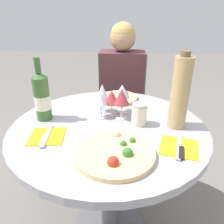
{
  "coord_description": "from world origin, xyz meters",
  "views": [
    {
      "loc": [
        0.09,
        -0.94,
        1.25
      ],
      "look_at": [
        0.02,
        -0.06,
        0.83
      ],
      "focal_mm": 35.0,
      "sensor_mm": 36.0,
      "label": 1
    }
  ],
  "objects_px": {
    "seated_diner": "(121,105)",
    "wine_bottle": "(42,97)",
    "dining_table": "(109,147)",
    "tall_carafe": "(180,93)",
    "chair_behind_diner": "(122,109)",
    "pizza_large": "(115,152)"
  },
  "relations": [
    {
      "from": "seated_diner",
      "to": "wine_bottle",
      "type": "bearing_deg",
      "value": 60.29
    },
    {
      "from": "dining_table",
      "to": "tall_carafe",
      "type": "xyz_separation_m",
      "value": [
        0.33,
        0.01,
        0.31
      ]
    },
    {
      "from": "dining_table",
      "to": "chair_behind_diner",
      "type": "distance_m",
      "value": 0.86
    },
    {
      "from": "pizza_large",
      "to": "tall_carafe",
      "type": "height_order",
      "value": "tall_carafe"
    },
    {
      "from": "dining_table",
      "to": "chair_behind_diner",
      "type": "xyz_separation_m",
      "value": [
        0.04,
        0.84,
        -0.17
      ]
    },
    {
      "from": "dining_table",
      "to": "pizza_large",
      "type": "bearing_deg",
      "value": -78.49
    },
    {
      "from": "seated_diner",
      "to": "tall_carafe",
      "type": "bearing_deg",
      "value": 113.07
    },
    {
      "from": "dining_table",
      "to": "seated_diner",
      "type": "height_order",
      "value": "seated_diner"
    },
    {
      "from": "seated_diner",
      "to": "wine_bottle",
      "type": "distance_m",
      "value": 0.82
    },
    {
      "from": "tall_carafe",
      "to": "dining_table",
      "type": "bearing_deg",
      "value": -177.71
    },
    {
      "from": "dining_table",
      "to": "pizza_large",
      "type": "relative_size",
      "value": 3.0
    },
    {
      "from": "chair_behind_diner",
      "to": "tall_carafe",
      "type": "distance_m",
      "value": 0.99
    },
    {
      "from": "chair_behind_diner",
      "to": "seated_diner",
      "type": "relative_size",
      "value": 0.77
    },
    {
      "from": "dining_table",
      "to": "chair_behind_diner",
      "type": "relative_size",
      "value": 1.08
    },
    {
      "from": "dining_table",
      "to": "chair_behind_diner",
      "type": "height_order",
      "value": "chair_behind_diner"
    },
    {
      "from": "pizza_large",
      "to": "wine_bottle",
      "type": "bearing_deg",
      "value": 143.65
    },
    {
      "from": "dining_table",
      "to": "wine_bottle",
      "type": "height_order",
      "value": "wine_bottle"
    },
    {
      "from": "wine_bottle",
      "to": "chair_behind_diner",
      "type": "bearing_deg",
      "value": 64.92
    },
    {
      "from": "dining_table",
      "to": "wine_bottle",
      "type": "xyz_separation_m",
      "value": [
        -0.34,
        0.04,
        0.26
      ]
    },
    {
      "from": "chair_behind_diner",
      "to": "seated_diner",
      "type": "xyz_separation_m",
      "value": [
        0.0,
        -0.14,
        0.1
      ]
    },
    {
      "from": "dining_table",
      "to": "tall_carafe",
      "type": "height_order",
      "value": "tall_carafe"
    },
    {
      "from": "chair_behind_diner",
      "to": "wine_bottle",
      "type": "bearing_deg",
      "value": 64.92
    }
  ]
}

